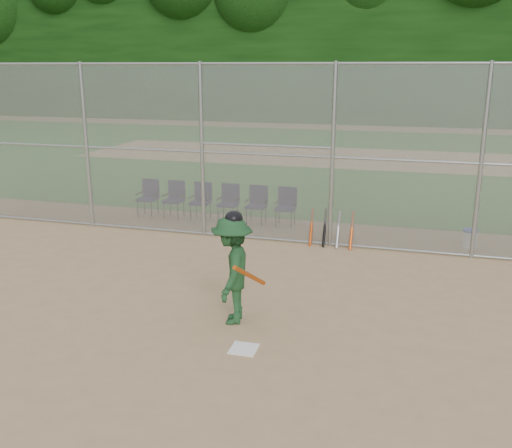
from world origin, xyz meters
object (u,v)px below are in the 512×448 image
(home_plate, at_px, (244,349))
(batter_at_plate, at_px, (232,269))
(water_cooler, at_px, (470,238))
(chair_0, at_px, (147,198))

(home_plate, bearing_deg, batter_at_plate, 117.63)
(home_plate, xyz_separation_m, water_cooler, (3.43, 5.91, 0.20))
(home_plate, relative_size, chair_0, 0.40)
(home_plate, bearing_deg, water_cooler, 59.90)
(chair_0, bearing_deg, batter_at_plate, -52.98)
(batter_at_plate, height_order, chair_0, batter_at_plate)
(home_plate, distance_m, chair_0, 8.05)
(batter_at_plate, height_order, water_cooler, batter_at_plate)
(batter_at_plate, bearing_deg, chair_0, 127.02)
(batter_at_plate, relative_size, water_cooler, 4.31)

